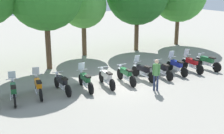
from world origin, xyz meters
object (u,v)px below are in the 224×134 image
at_px(motorcycle_5, 106,78).
at_px(tree_3, 83,5).
at_px(motorcycle_4, 85,80).
at_px(motorcycle_7, 143,71).
at_px(person_0, 156,72).
at_px(motorcycle_2, 38,86).
at_px(motorcycle_8, 162,69).
at_px(motorcycle_6, 126,75).
at_px(motorcycle_3, 62,83).
at_px(motorcycle_10, 192,63).
at_px(motorcycle_1, 14,91).
at_px(motorcycle_11, 207,62).
at_px(motorcycle_9, 176,66).

distance_m(motorcycle_5, tree_3, 8.37).
bearing_deg(motorcycle_4, motorcycle_7, -86.27).
distance_m(motorcycle_5, person_0, 2.80).
height_order(motorcycle_2, motorcycle_8, motorcycle_2).
bearing_deg(motorcycle_6, motorcycle_3, 87.92).
xyz_separation_m(motorcycle_4, motorcycle_10, (7.50, -0.05, 0.00)).
bearing_deg(motorcycle_3, motorcycle_4, -102.21).
height_order(motorcycle_2, motorcycle_6, motorcycle_2).
bearing_deg(person_0, motorcycle_1, 107.09).
distance_m(motorcycle_4, motorcycle_8, 5.00).
relative_size(motorcycle_5, motorcycle_8, 1.00).
relative_size(person_0, tree_3, 0.30).
height_order(motorcycle_6, motorcycle_8, same).
relative_size(motorcycle_2, motorcycle_5, 1.00).
distance_m(motorcycle_4, person_0, 3.82).
bearing_deg(motorcycle_4, motorcycle_6, -88.40).
relative_size(motorcycle_6, tree_3, 0.38).
distance_m(motorcycle_11, person_0, 5.77).
bearing_deg(tree_3, motorcycle_10, -58.95).
bearing_deg(motorcycle_11, motorcycle_1, 83.80).
relative_size(motorcycle_2, motorcycle_4, 1.00).
bearing_deg(motorcycle_6, motorcycle_8, -90.11).
relative_size(motorcycle_2, motorcycle_6, 1.00).
distance_m(motorcycle_3, motorcycle_9, 7.50).
relative_size(motorcycle_4, motorcycle_10, 1.00).
height_order(motorcycle_5, motorcycle_9, motorcycle_9).
height_order(motorcycle_4, motorcycle_9, same).
height_order(motorcycle_2, motorcycle_11, motorcycle_2).
bearing_deg(motorcycle_8, motorcycle_2, 90.12).
xyz_separation_m(motorcycle_7, tree_3, (-0.71, 7.35, 3.42)).
bearing_deg(motorcycle_3, motorcycle_7, -95.39).
height_order(motorcycle_3, tree_3, tree_3).
relative_size(motorcycle_2, tree_3, 0.38).
relative_size(motorcycle_3, tree_3, 0.38).
height_order(motorcycle_1, motorcycle_7, same).
bearing_deg(motorcycle_11, motorcycle_8, 85.21).
height_order(motorcycle_3, motorcycle_11, same).
distance_m(motorcycle_1, motorcycle_11, 12.49).
relative_size(motorcycle_9, tree_3, 0.38).
relative_size(motorcycle_5, person_0, 1.27).
relative_size(motorcycle_3, motorcycle_8, 1.00).
distance_m(motorcycle_9, motorcycle_10, 1.25).
relative_size(motorcycle_1, motorcycle_2, 1.00).
bearing_deg(motorcycle_9, motorcycle_1, 93.11).
bearing_deg(motorcycle_7, motorcycle_8, -104.94).
bearing_deg(motorcycle_8, motorcycle_4, 91.55).
distance_m(motorcycle_10, tree_3, 9.30).
bearing_deg(motorcycle_8, motorcycle_10, -83.40).
bearing_deg(motorcycle_10, person_0, 118.00).
distance_m(motorcycle_4, motorcycle_5, 1.25).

